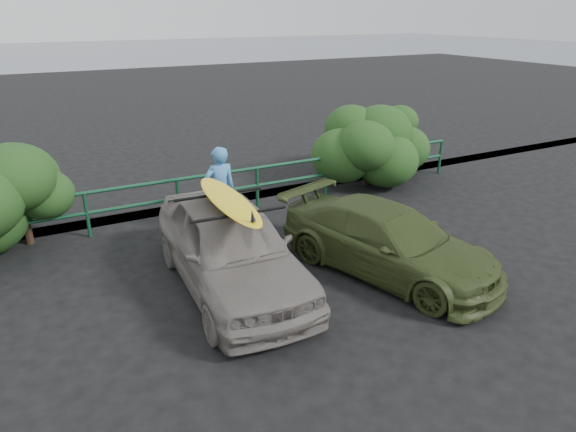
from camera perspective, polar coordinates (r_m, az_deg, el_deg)
name	(u,v)px	position (r m, az deg, el deg)	size (l,w,h in m)	color
ground	(330,313)	(8.52, 4.74, -10.67)	(80.00, 80.00, 0.00)	black
ocean	(45,54)	(66.28, -25.41, 15.94)	(200.00, 200.00, 0.00)	slate
guardrail	(219,193)	(12.37, -7.65, 2.56)	(14.00, 0.08, 1.04)	#14462B
shrub_right	(377,146)	(15.01, 9.84, 7.71)	(3.20, 2.40, 1.95)	#214619
sedan	(231,247)	(8.92, -6.39, -3.46)	(1.83, 4.55, 1.55)	slate
olive_vehicle	(388,241)	(9.62, 11.06, -2.75)	(1.76, 4.33, 1.26)	#36441E
man	(220,190)	(11.18, -7.55, 2.86)	(0.70, 0.46, 1.93)	#428AC8
roof_rack	(229,204)	(8.61, -6.61, 1.36)	(1.59, 1.11, 0.05)	black
surfboard	(228,200)	(8.59, -6.63, 1.78)	(0.56, 2.69, 0.08)	yellow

